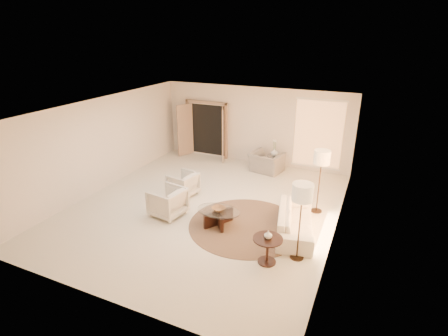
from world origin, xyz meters
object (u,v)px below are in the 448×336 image
at_px(side_vase, 274,152).
at_px(sofa, 295,221).
at_px(accent_chair, 267,159).
at_px(side_table, 274,162).
at_px(coffee_table, 219,216).
at_px(end_table, 268,246).
at_px(armchair_right, 167,201).
at_px(floor_lamp_far, 302,196).
at_px(armchair_left, 183,183).
at_px(floor_lamp_near, 322,160).
at_px(end_vase, 268,235).
at_px(bowl, 219,209).

bearing_deg(side_vase, sofa, -65.88).
relative_size(accent_chair, side_table, 1.84).
relative_size(coffee_table, end_table, 1.84).
height_order(sofa, side_vase, side_vase).
height_order(armchair_right, floor_lamp_far, floor_lamp_far).
bearing_deg(armchair_left, side_table, 157.32).
relative_size(sofa, armchair_left, 2.71).
height_order(side_table, floor_lamp_near, floor_lamp_near).
bearing_deg(end_table, sofa, 80.00).
xyz_separation_m(armchair_left, accent_chair, (1.72, 2.80, 0.07)).
height_order(floor_lamp_near, side_vase, floor_lamp_near).
bearing_deg(end_table, coffee_table, 148.35).
bearing_deg(side_table, floor_lamp_far, -67.54).
relative_size(accent_chair, end_table, 1.67).
height_order(end_table, floor_lamp_near, floor_lamp_near).
relative_size(end_table, floor_lamp_far, 0.36).
bearing_deg(end_vase, sofa, 80.00).
bearing_deg(armchair_right, side_vase, 167.30).
height_order(accent_chair, floor_lamp_far, floor_lamp_far).
relative_size(floor_lamp_near, bowl, 5.30).
distance_m(sofa, coffee_table, 1.91).
height_order(armchair_right, side_vase, armchair_right).
distance_m(armchair_left, side_table, 3.53).
bearing_deg(armchair_left, side_vase, 157.32).
height_order(accent_chair, coffee_table, accent_chair).
relative_size(armchair_left, floor_lamp_far, 0.44).
relative_size(sofa, accent_chair, 1.99).
xyz_separation_m(accent_chair, end_table, (1.60, -4.95, -0.05)).
relative_size(accent_chair, floor_lamp_far, 0.60).
height_order(armchair_right, end_vase, armchair_right).
relative_size(end_table, bowl, 1.90).
height_order(coffee_table, floor_lamp_near, floor_lamp_near).
bearing_deg(side_vase, accent_chair, -144.71).
xyz_separation_m(armchair_right, side_table, (1.67, 4.20, -0.08)).
height_order(armchair_left, armchair_right, armchair_right).
relative_size(floor_lamp_far, side_vase, 6.75).
xyz_separation_m(side_table, floor_lamp_near, (1.94, -2.38, 1.16)).
bearing_deg(bowl, coffee_table, -90.00).
distance_m(bowl, end_vase, 1.89).
xyz_separation_m(accent_chair, floor_lamp_near, (2.15, -2.23, 1.04)).
bearing_deg(armchair_left, end_table, 67.61).
distance_m(armchair_right, side_table, 4.52).
relative_size(sofa, side_table, 3.66).
bearing_deg(accent_chair, armchair_left, 69.41).
xyz_separation_m(coffee_table, end_table, (1.60, -0.99, 0.15)).
distance_m(accent_chair, coffee_table, 3.97).
relative_size(armchair_right, end_vase, 4.74).
distance_m(armchair_left, end_table, 3.96).
relative_size(armchair_right, floor_lamp_near, 0.48).
distance_m(end_table, floor_lamp_near, 2.99).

